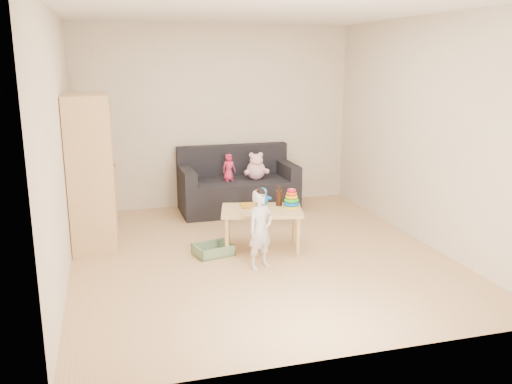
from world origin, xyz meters
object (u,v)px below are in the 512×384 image
object	(u,v)px
sofa	(238,195)
play_table	(262,229)
wardrobe	(91,171)
toddler	(261,230)

from	to	relation	value
sofa	play_table	size ratio (longest dim) A/B	1.81
wardrobe	sofa	xyz separation A→B (m)	(1.96, 0.91, -0.64)
wardrobe	play_table	world-z (taller)	wardrobe
wardrobe	toddler	bearing A→B (deg)	-37.12
toddler	sofa	bearing A→B (deg)	59.12
toddler	wardrobe	bearing A→B (deg)	119.65
play_table	wardrobe	bearing A→B (deg)	158.58
wardrobe	play_table	bearing A→B (deg)	-21.42
wardrobe	sofa	world-z (taller)	wardrobe
wardrobe	toddler	size ratio (longest dim) A/B	2.17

